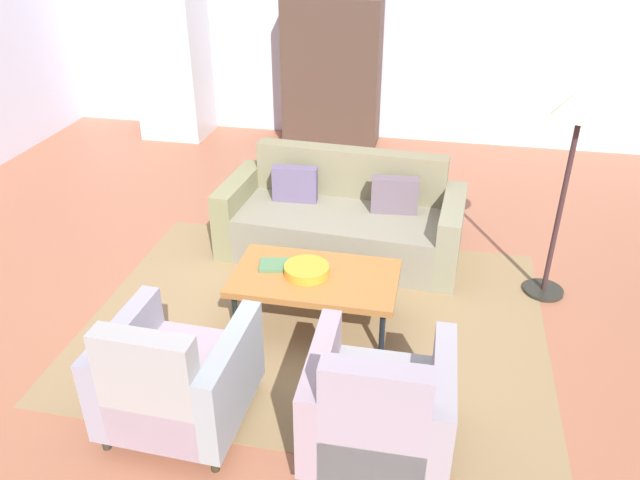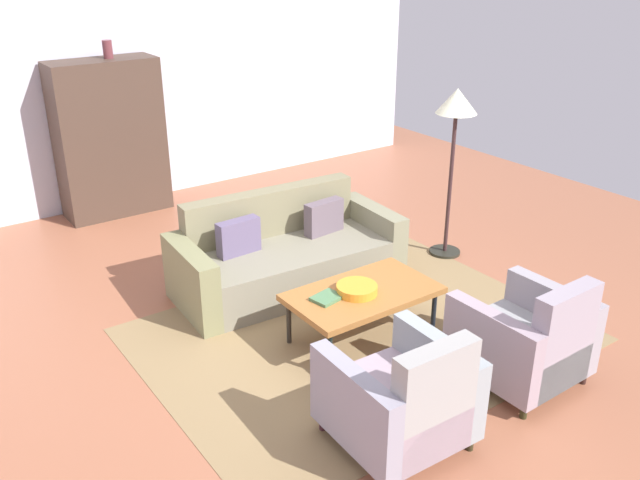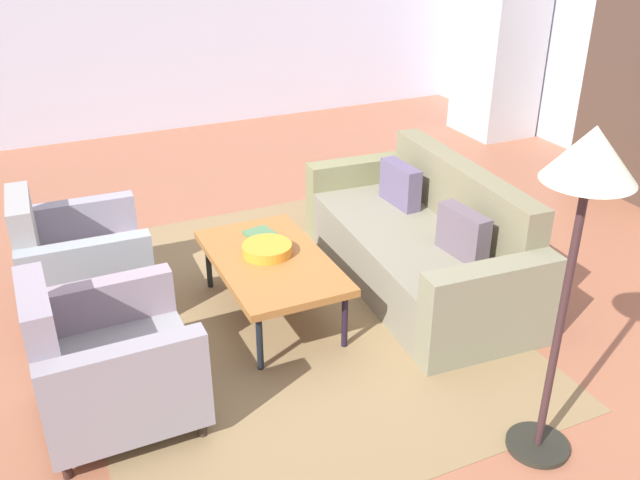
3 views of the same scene
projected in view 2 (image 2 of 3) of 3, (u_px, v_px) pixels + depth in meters
ground_plane at (331, 338)px, 5.58m from camera, size 10.13×10.13×0.00m
wall_back at (128, 86)px, 8.10m from camera, size 8.44×0.12×2.80m
area_rug at (358, 334)px, 5.62m from camera, size 3.40×2.60×0.01m
couch at (284, 256)px, 6.35m from camera, size 2.15×1.03×0.86m
coffee_table at (363, 295)px, 5.42m from camera, size 1.20×0.70×0.44m
armchair_left at (404, 401)px, 4.25m from camera, size 0.83×0.83×0.88m
armchair_right at (528, 342)px, 4.89m from camera, size 0.81×0.81×0.88m
fruit_bowl at (357, 289)px, 5.36m from camera, size 0.33×0.33×0.07m
book_stack at (327, 298)px, 5.27m from camera, size 0.26×0.22×0.03m
cabinet at (110, 139)px, 7.83m from camera, size 1.20×0.51×1.80m
vase_tall at (108, 49)px, 7.48m from camera, size 0.11×0.11×0.20m
floor_lamp at (456, 117)px, 6.51m from camera, size 0.40×0.40×1.72m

